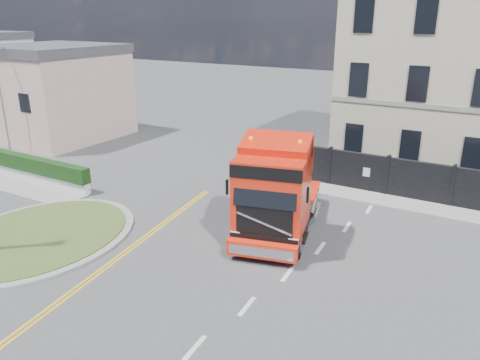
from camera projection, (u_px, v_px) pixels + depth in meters
The scene contains 11 objects.
ground at pixel (223, 249), 18.16m from camera, with size 120.00×120.00×0.00m, color #424244.
traffic_island at pixel (38, 237), 19.02m from camera, with size 6.80×6.80×0.17m.
hedge_wall at pixel (35, 168), 25.31m from camera, with size 8.00×0.55×1.35m.
pavement_side at pixel (19, 186), 24.65m from camera, with size 8.50×1.80×0.10m, color gray.
seaside_bldg_pink at pixel (56, 96), 33.98m from camera, with size 8.00×8.00×6.00m, color #CCAC9F.
seaside_bldg_cream at pixel (12, 91), 39.58m from camera, with size 9.00×8.00×5.00m, color beige.
hoarding_fence at pixel (442, 185), 22.04m from camera, with size 18.80×0.25×2.00m.
georgian_building at pixel (463, 67), 26.80m from camera, with size 12.30×10.30×12.80m.
pavement_far at pixel (423, 208), 21.88m from camera, with size 20.00×1.60×0.12m, color gray.
truck at pixel (276, 194), 18.58m from camera, with size 4.24×7.38×4.17m.
lamppost_slim at pixel (0, 92), 29.20m from camera, with size 0.28×0.56×6.79m.
Camera 1 is at (8.75, -13.66, 8.63)m, focal length 35.00 mm.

